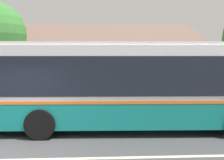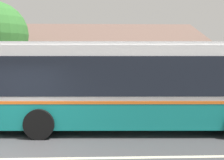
{
  "view_description": "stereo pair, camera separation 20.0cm",
  "coord_description": "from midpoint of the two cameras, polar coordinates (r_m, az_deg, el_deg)",
  "views": [
    {
      "loc": [
        2.41,
        -7.24,
        2.78
      ],
      "look_at": [
        3.02,
        3.72,
        1.74
      ],
      "focal_mm": 45.0,
      "sensor_mm": 36.0,
      "label": 1
    },
    {
      "loc": [
        2.61,
        -7.25,
        2.78
      ],
      "look_at": [
        3.02,
        3.72,
        1.74
      ],
      "focal_mm": 45.0,
      "sensor_mm": 36.0,
      "label": 2
    }
  ],
  "objects": [
    {
      "name": "ground_plane",
      "position": [
        8.16,
        -20.62,
        -14.89
      ],
      "size": [
        300.0,
        300.0,
        0.0
      ],
      "primitive_type": "plane",
      "color": "#424244"
    },
    {
      "name": "transit_bus",
      "position": [
        10.28,
        4.56,
        -0.63
      ],
      "size": [
        11.33,
        3.03,
        3.17
      ],
      "color": "#147F7A",
      "rests_on": "ground"
    },
    {
      "name": "community_building",
      "position": [
        21.52,
        -16.27,
        2.39
      ],
      "size": [
        23.84,
        10.18,
        5.96
      ],
      "color": "beige",
      "rests_on": "ground"
    },
    {
      "name": "lane_divider_stripe",
      "position": [
        8.16,
        -20.62,
        -14.86
      ],
      "size": [
        60.0,
        0.16,
        0.01
      ],
      "primitive_type": "cube",
      "color": "beige",
      "rests_on": "ground"
    },
    {
      "name": "bench_down_street",
      "position": [
        13.85,
        -16.3,
        -3.98
      ],
      "size": [
        1.83,
        0.51,
        0.94
      ],
      "color": "brown",
      "rests_on": "sidewalk_far"
    },
    {
      "name": "sidewalk_far",
      "position": [
        13.75,
        -12.68,
        -6.08
      ],
      "size": [
        60.0,
        3.0,
        0.15
      ],
      "primitive_type": "cube",
      "color": "#ADAAA3",
      "rests_on": "ground"
    }
  ]
}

